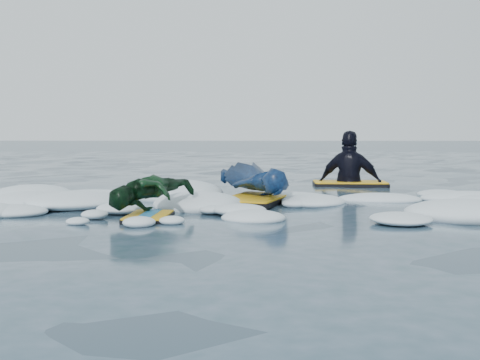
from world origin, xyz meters
The scene contains 5 objects.
ground centered at (0.00, 0.00, 0.00)m, with size 120.00×120.00×0.00m, color #192A3C.
foam_band centered at (0.00, 1.03, 0.00)m, with size 12.00×3.10×0.30m, color white, non-canonical shape.
prone_woman_unit centered at (0.85, 1.51, 0.24)m, with size 1.19×1.91×0.47m.
prone_child_unit centered at (-0.21, 0.03, 0.22)m, with size 0.99×1.23×0.43m.
waiting_rider_unit centered at (2.35, 3.63, 0.03)m, with size 1.18×0.69×1.76m.
Camera 1 is at (0.90, -6.06, 0.87)m, focal length 45.00 mm.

